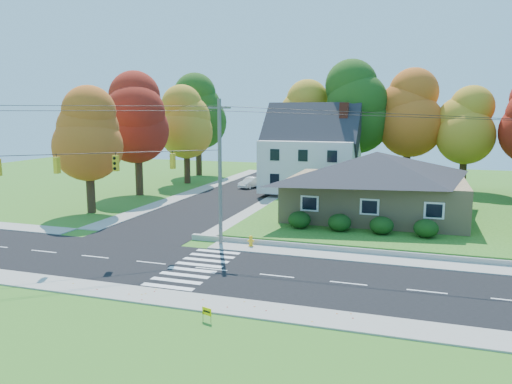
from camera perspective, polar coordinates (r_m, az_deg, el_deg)
ground at (r=29.72m, az=-5.14°, el=-8.79°), size 120.00×120.00×0.00m
road_main at (r=29.72m, az=-5.14°, el=-8.77°), size 90.00×8.00×0.02m
road_cross at (r=56.14m, az=-2.22°, el=-0.19°), size 8.00×44.00×0.02m
sidewalk_north at (r=34.16m, az=-1.82°, el=-6.29°), size 90.00×2.00×0.08m
sidewalk_south at (r=25.46m, az=-9.66°, el=-11.93°), size 90.00×2.00×0.08m
lawn at (r=47.82m, az=19.87°, el=-2.10°), size 30.00×30.00×0.50m
ranch_house at (r=42.48m, az=13.53°, el=0.96°), size 14.60×10.60×5.40m
colonial_house at (r=55.29m, az=6.34°, el=4.39°), size 10.40×8.40×9.60m
hedge_row at (r=36.83m, az=11.84°, el=-3.59°), size 10.70×1.70×1.27m
traffic_infrastructure at (r=29.85m, az=-4.52°, el=1.44°), size 38.10×10.66×10.00m
tree_lot_0 at (r=61.40m, az=5.68°, el=8.35°), size 6.72×6.72×12.51m
tree_lot_1 at (r=59.39m, az=11.22°, el=9.46°), size 7.84×7.84×14.60m
tree_lot_2 at (r=59.96m, az=17.09°, el=8.60°), size 7.28×7.28×13.56m
tree_lot_3 at (r=59.16m, az=22.86°, el=7.02°), size 6.16×6.16×11.47m
tree_west_0 at (r=47.34m, az=-18.68°, el=6.29°), size 6.16×6.16×11.47m
tree_west_1 at (r=56.16m, az=-13.44°, el=8.23°), size 7.28×7.28×13.56m
tree_west_2 at (r=64.47m, az=-7.98°, el=7.90°), size 6.72×6.72×12.51m
tree_west_3 at (r=72.55m, az=-6.65°, el=9.09°), size 7.84×7.84×14.60m
white_car at (r=60.48m, az=-0.59°, el=1.09°), size 2.31×3.98×1.24m
fire_hydrant at (r=34.16m, az=-0.60°, el=-5.69°), size 0.46×0.36×0.80m
yard_sign at (r=22.63m, az=-5.64°, el=-13.47°), size 0.50×0.19×0.64m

